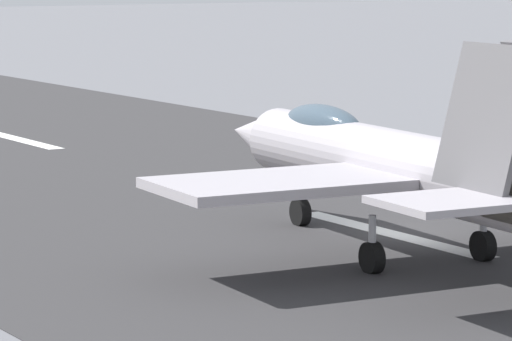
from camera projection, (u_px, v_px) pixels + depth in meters
The scene contains 4 objects.
ground_plane at pixel (392, 235), 39.99m from camera, with size 400.00×400.00×0.00m, color slate.
runway_strip at pixel (393, 234), 39.97m from camera, with size 240.00×26.00×0.02m.
fighter_jet at pixel (392, 162), 36.88m from camera, with size 16.33×13.36×5.56m.
crew_person at pixel (372, 152), 50.81m from camera, with size 0.49×0.58×1.71m.
Camera 1 is at (-31.38, 24.04, 7.29)m, focal length 103.98 mm.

